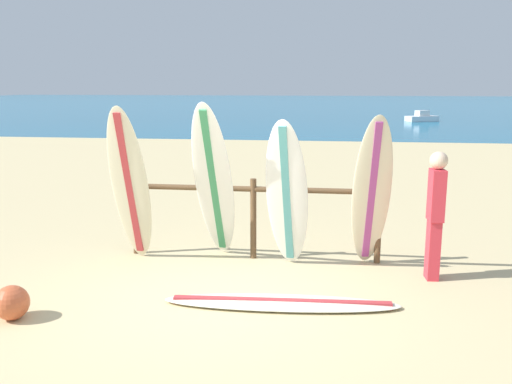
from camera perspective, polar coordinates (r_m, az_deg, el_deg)
ground_plane at (r=6.71m, az=-4.27°, el=-10.94°), size 120.00×120.00×0.00m
ocean_water at (r=64.13m, az=6.39°, el=9.07°), size 120.00×80.00×0.01m
surfboard_rack at (r=7.91m, az=-0.28°, el=-1.42°), size 3.67×0.09×1.18m
surfboard_leaning_far_left at (r=7.87m, az=-13.01°, el=0.71°), size 0.61×0.71×2.25m
surfboard_leaning_left at (r=7.62m, az=-4.41°, el=0.88°), size 0.57×1.18×2.32m
surfboard_leaning_center_left at (r=7.38m, az=3.24°, el=-0.32°), size 0.67×0.77×2.10m
surfboard_leaning_center at (r=7.54m, az=11.95°, el=-0.07°), size 0.59×0.79×2.16m
surfboard_lying_on_sand at (r=6.47m, az=2.67°, el=-11.44°), size 2.77×0.66×0.08m
beachgoer_standing at (r=7.40m, az=18.20°, el=-1.81°), size 0.23×0.28×1.69m
small_boat_offshore at (r=37.60m, az=16.90°, el=7.44°), size 2.25×1.68×0.71m
beach_ball at (r=6.62m, az=-24.12°, el=-10.48°), size 0.38×0.38×0.38m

